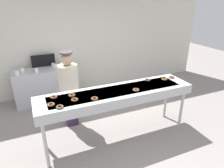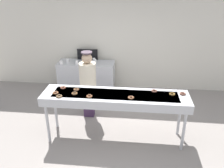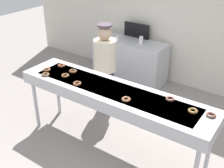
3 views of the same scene
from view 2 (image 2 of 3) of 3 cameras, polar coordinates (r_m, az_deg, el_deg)
ground_plane at (r=5.06m, az=0.70°, el=-12.78°), size 16.00×16.00×0.00m
back_wall at (r=6.74m, az=2.80°, el=12.24°), size 8.00×0.12×3.25m
fryer_conveyor at (r=4.55m, az=0.76°, el=-3.50°), size 2.84×0.66×1.01m
chocolate_donut_0 at (r=4.66m, az=-13.57°, el=-2.10°), size 0.16×0.16×0.03m
chocolate_donut_1 at (r=4.70m, az=16.81°, el=-2.27°), size 0.15×0.15×0.03m
chocolate_donut_2 at (r=4.42m, az=-5.54°, el=-2.99°), size 0.12×0.12×0.03m
chocolate_donut_3 at (r=4.84m, az=-11.82°, el=-0.89°), size 0.13×0.13×0.03m
chocolate_donut_4 at (r=4.56m, az=-9.10°, el=-2.28°), size 0.16×0.16×0.03m
chocolate_donut_5 at (r=4.68m, az=10.25°, el=-1.68°), size 0.15×0.15×0.03m
chocolate_donut_6 at (r=4.72m, az=-8.68°, el=-1.32°), size 0.16×0.16×0.03m
chocolate_donut_7 at (r=4.63m, az=14.43°, el=-2.39°), size 0.15×0.15×0.03m
chocolate_donut_8 at (r=4.51m, az=-12.73°, el=-2.91°), size 0.13×0.13×0.03m
chocolate_donut_9 at (r=4.37m, az=4.65°, el=-3.32°), size 0.16×0.16×0.03m
worker_baker at (r=5.35m, az=-5.89°, el=0.92°), size 0.38×0.38×1.60m
prep_counter at (r=6.81m, az=-6.18°, el=1.74°), size 1.58×0.60×0.88m
paper_cup_0 at (r=6.51m, az=-8.55°, el=5.18°), size 0.08×0.08×0.11m
paper_cup_1 at (r=6.72m, az=-10.82°, el=5.64°), size 0.08×0.08×0.11m
paper_cup_2 at (r=6.67m, az=-4.43°, el=5.86°), size 0.08×0.08×0.11m
paper_cup_3 at (r=6.59m, az=-12.25°, el=5.12°), size 0.08×0.08×0.11m
paper_cup_4 at (r=6.57m, az=-4.15°, el=5.58°), size 0.08×0.08×0.11m
menu_display at (r=6.83m, az=-5.98°, el=7.16°), size 0.59×0.04×0.31m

